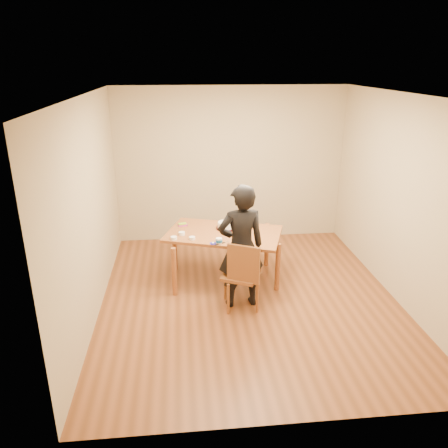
{
  "coord_description": "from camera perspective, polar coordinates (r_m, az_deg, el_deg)",
  "views": [
    {
      "loc": [
        -0.88,
        -5.23,
        3.08
      ],
      "look_at": [
        -0.29,
        0.54,
        0.9
      ],
      "focal_mm": 35.0,
      "sensor_mm": 36.0,
      "label": 1
    }
  ],
  "objects": [
    {
      "name": "ramekin_green",
      "position": [
        6.06,
        -4.18,
        -1.85
      ],
      "size": [
        0.08,
        0.08,
        0.04
      ],
      "primitive_type": "cylinder",
      "color": "white",
      "rests_on": "dining_table"
    },
    {
      "name": "room_shell",
      "position": [
        5.9,
        3.0,
        3.53
      ],
      "size": [
        4.0,
        4.5,
        2.7
      ],
      "color": "brown",
      "rests_on": "ground"
    },
    {
      "name": "frosting_dome",
      "position": [
        6.39,
        0.23,
        0.29
      ],
      "size": [
        0.23,
        0.23,
        0.03
      ],
      "primitive_type": "ellipsoid",
      "color": "white",
      "rests_on": "cake"
    },
    {
      "name": "frosting_lid",
      "position": [
        5.91,
        -1.45,
        -2.55
      ],
      "size": [
        0.09,
        0.09,
        0.01
      ],
      "primitive_type": "cylinder",
      "color": "#1C179A",
      "rests_on": "dining_table"
    },
    {
      "name": "frosting_dollop",
      "position": [
        5.91,
        -1.45,
        -2.43
      ],
      "size": [
        0.04,
        0.04,
        0.02
      ],
      "primitive_type": "ellipsoid",
      "color": "white",
      "rests_on": "frosting_lid"
    },
    {
      "name": "ramekin_multi",
      "position": [
        6.08,
        -6.57,
        -1.84
      ],
      "size": [
        0.09,
        0.09,
        0.04
      ],
      "primitive_type": "cylinder",
      "color": "white",
      "rests_on": "dining_table"
    },
    {
      "name": "candy_box_pink",
      "position": [
        6.57,
        -5.4,
        -0.14
      ],
      "size": [
        0.14,
        0.08,
        0.02
      ],
      "primitive_type": "cube",
      "rotation": [
        0.0,
        0.0,
        0.1
      ],
      "color": "#C12D6E",
      "rests_on": "dining_table"
    },
    {
      "name": "frosting_tub",
      "position": [
        5.91,
        -0.66,
        -2.2
      ],
      "size": [
        0.08,
        0.08,
        0.08
      ],
      "primitive_type": "cylinder",
      "color": "white",
      "rests_on": "dining_table"
    },
    {
      "name": "dining_chair",
      "position": [
        5.73,
        2.24,
        -6.71
      ],
      "size": [
        0.59,
        0.59,
        0.04
      ],
      "primitive_type": "cube",
      "rotation": [
        0.0,
        0.0,
        -0.45
      ],
      "color": "brown",
      "rests_on": "floor"
    },
    {
      "name": "cake",
      "position": [
        6.41,
        0.23,
        -0.14
      ],
      "size": [
        0.24,
        0.24,
        0.08
      ],
      "primitive_type": "cylinder",
      "color": "white",
      "rests_on": "cake_plate"
    },
    {
      "name": "candy_box_green",
      "position": [
        6.57,
        -5.45,
        0.03
      ],
      "size": [
        0.13,
        0.09,
        0.02
      ],
      "primitive_type": "cube",
      "rotation": [
        0.0,
        0.0,
        0.27
      ],
      "color": "green",
      "rests_on": "candy_box_pink"
    },
    {
      "name": "cake_plate",
      "position": [
        6.42,
        0.23,
        -0.54
      ],
      "size": [
        0.28,
        0.28,
        0.02
      ],
      "primitive_type": "cylinder",
      "color": "#B50C2A",
      "rests_on": "dining_table"
    },
    {
      "name": "ramekin_yellow",
      "position": [
        6.23,
        -5.53,
        -1.24
      ],
      "size": [
        0.09,
        0.09,
        0.04
      ],
      "primitive_type": "cylinder",
      "color": "white",
      "rests_on": "dining_table"
    },
    {
      "name": "person",
      "position": [
        5.61,
        2.23,
        -3.02
      ],
      "size": [
        0.65,
        0.47,
        1.67
      ],
      "primitive_type": "imported",
      "rotation": [
        0.0,
        0.0,
        3.27
      ],
      "color": "black",
      "rests_on": "floor"
    },
    {
      "name": "spatula",
      "position": [
        5.9,
        -0.53,
        -2.58
      ],
      "size": [
        0.14,
        0.09,
        0.01
      ],
      "primitive_type": "cube",
      "rotation": [
        0.0,
        0.0,
        0.52
      ],
      "color": "black",
      "rests_on": "dining_table"
    },
    {
      "name": "dining_table",
      "position": [
        6.3,
        -0.05,
        -1.29
      ],
      "size": [
        1.83,
        1.41,
        0.04
      ],
      "primitive_type": "cube",
      "rotation": [
        0.0,
        0.0,
        -0.32
      ],
      "color": "brown",
      "rests_on": "floor"
    }
  ]
}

